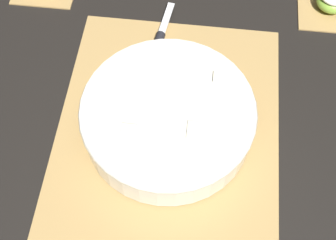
% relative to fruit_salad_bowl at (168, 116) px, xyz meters
% --- Properties ---
extents(ground_plane, '(6.00, 6.00, 0.00)m').
position_rel_fruit_salad_bowl_xyz_m(ground_plane, '(-0.00, -0.00, -0.04)').
color(ground_plane, black).
extents(bamboo_mat_center, '(0.49, 0.39, 0.01)m').
position_rel_fruit_salad_bowl_xyz_m(bamboo_mat_center, '(-0.00, -0.00, -0.04)').
color(bamboo_mat_center, '#A8844C').
rests_on(bamboo_mat_center, ground_plane).
extents(coaster_mat_near_right, '(0.13, 0.13, 0.01)m').
position_rel_fruit_salad_bowl_xyz_m(coaster_mat_near_right, '(0.32, -0.30, -0.04)').
color(coaster_mat_near_right, '#A8844C').
rests_on(coaster_mat_near_right, ground_plane).
extents(fruit_salad_bowl, '(0.30, 0.30, 0.08)m').
position_rel_fruit_salad_bowl_xyz_m(fruit_salad_bowl, '(0.00, 0.00, 0.00)').
color(fruit_salad_bowl, silver).
rests_on(fruit_salad_bowl, bamboo_mat_center).
extents(paring_knife, '(0.14, 0.03, 0.02)m').
position_rel_fruit_salad_bowl_xyz_m(paring_knife, '(0.18, 0.04, -0.03)').
color(paring_knife, silver).
rests_on(paring_knife, bamboo_mat_center).
extents(apple_half, '(0.07, 0.07, 0.04)m').
position_rel_fruit_salad_bowl_xyz_m(apple_half, '(0.32, -0.30, -0.02)').
color(apple_half, '#7FAD38').
rests_on(apple_half, coaster_mat_near_right).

